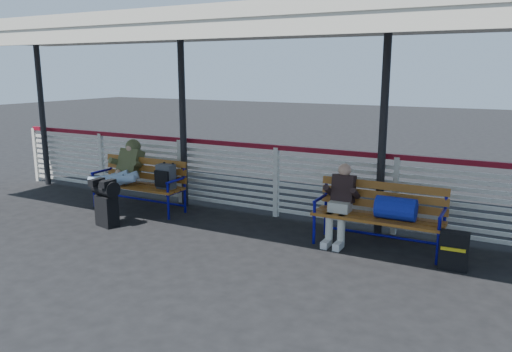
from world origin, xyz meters
The scene contains 9 objects.
ground centered at (0.00, 0.00, 0.00)m, with size 60.00×60.00×0.00m, color black.
fence centered at (0.00, 1.90, 0.66)m, with size 12.08×0.08×1.24m.
canopy centered at (0.00, 0.87, 3.04)m, with size 12.60×3.60×3.16m.
luggage_stack centered at (-2.17, 0.14, 0.41)m, with size 0.50×0.35×0.76m.
bench_left centered at (-2.20, 1.17, 0.58)m, with size 1.80×0.56×0.92m.
bench_right centered at (2.04, 1.18, 0.58)m, with size 1.80×0.56×0.92m.
traveler_man centered at (-2.51, 0.82, 0.68)m, with size 0.94×1.64×0.77m.
companion_person centered at (1.38, 1.16, 0.60)m, with size 0.32×0.66×1.15m.
suitcase_side centered at (2.98, 0.87, 0.24)m, with size 0.36×0.23×0.49m.
Camera 1 is at (3.58, -5.54, 2.47)m, focal length 35.00 mm.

